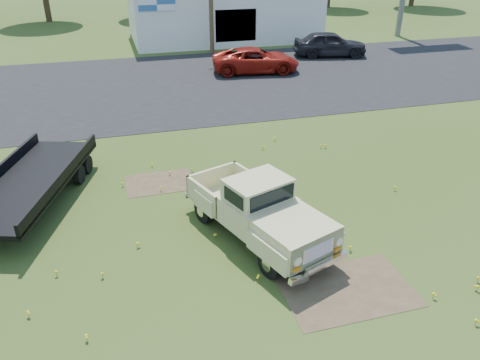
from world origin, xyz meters
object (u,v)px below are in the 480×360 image
(vintage_pickup_truck, at_px, (258,209))
(red_pickup, at_px, (256,60))
(dark_sedan, at_px, (330,44))
(flatbed_trailer, at_px, (29,178))

(vintage_pickup_truck, xyz_separation_m, red_pickup, (5.18, 16.53, -0.18))
(vintage_pickup_truck, height_order, dark_sedan, vintage_pickup_truck)
(flatbed_trailer, relative_size, dark_sedan, 1.33)
(vintage_pickup_truck, xyz_separation_m, flatbed_trailer, (-6.00, 3.57, -0.01))
(flatbed_trailer, bearing_deg, red_pickup, 67.37)
(flatbed_trailer, relative_size, red_pickup, 1.26)
(vintage_pickup_truck, relative_size, dark_sedan, 1.01)
(flatbed_trailer, xyz_separation_m, dark_sedan, (17.26, 15.62, -0.06))
(vintage_pickup_truck, bearing_deg, flatbed_trailer, 129.47)
(vintage_pickup_truck, bearing_deg, red_pickup, 52.77)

